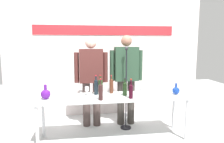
{
  "coord_description": "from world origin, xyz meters",
  "views": [
    {
      "loc": [
        -0.47,
        -3.21,
        1.57
      ],
      "look_at": [
        0.0,
        0.15,
        1.11
      ],
      "focal_mm": 32.63,
      "sensor_mm": 36.0,
      "label": 1
    }
  ],
  "objects_px": {
    "microphone_stand": "(126,102)",
    "presenter_right": "(126,74)",
    "wine_glass_right_1": "(159,88)",
    "wine_glass_right_4": "(139,87)",
    "wine_glass_right_0": "(142,90)",
    "wine_glass_right_2": "(162,85)",
    "wine_bottle_2": "(101,91)",
    "wine_bottle_5": "(111,85)",
    "decanter_blue_right": "(176,90)",
    "display_table": "(113,99)",
    "wine_glass_left_0": "(80,87)",
    "wine_bottle_4": "(131,90)",
    "wine_glass_left_2": "(87,89)",
    "decanter_blue_left": "(46,94)",
    "wine_glass_left_1": "(54,94)",
    "wine_bottle_3": "(96,86)",
    "presenter_left": "(91,76)",
    "wine_bottle_1": "(100,86)",
    "wine_bottle_0": "(125,88)",
    "wine_glass_right_3": "(155,89)"
  },
  "relations": [
    {
      "from": "display_table",
      "to": "wine_bottle_1",
      "type": "bearing_deg",
      "value": 139.54
    },
    {
      "from": "wine_glass_left_2",
      "to": "decanter_blue_left",
      "type": "bearing_deg",
      "value": -166.4
    },
    {
      "from": "wine_bottle_3",
      "to": "wine_glass_right_1",
      "type": "bearing_deg",
      "value": -3.52
    },
    {
      "from": "display_table",
      "to": "microphone_stand",
      "type": "xyz_separation_m",
      "value": [
        0.29,
        0.36,
        -0.16
      ]
    },
    {
      "from": "wine_glass_left_0",
      "to": "wine_bottle_3",
      "type": "bearing_deg",
      "value": -15.71
    },
    {
      "from": "decanter_blue_right",
      "to": "microphone_stand",
      "type": "distance_m",
      "value": 0.92
    },
    {
      "from": "display_table",
      "to": "presenter_right",
      "type": "distance_m",
      "value": 0.74
    },
    {
      "from": "wine_bottle_5",
      "to": "wine_glass_left_1",
      "type": "height_order",
      "value": "wine_bottle_5"
    },
    {
      "from": "wine_bottle_5",
      "to": "wine_glass_right_0",
      "type": "bearing_deg",
      "value": -26.08
    },
    {
      "from": "wine_bottle_5",
      "to": "wine_bottle_0",
      "type": "bearing_deg",
      "value": -43.29
    },
    {
      "from": "decanter_blue_right",
      "to": "wine_glass_right_1",
      "type": "relative_size",
      "value": 1.49
    },
    {
      "from": "wine_glass_left_2",
      "to": "presenter_left",
      "type": "bearing_deg",
      "value": 78.92
    },
    {
      "from": "microphone_stand",
      "to": "presenter_right",
      "type": "bearing_deg",
      "value": 78.57
    },
    {
      "from": "decanter_blue_right",
      "to": "wine_bottle_3",
      "type": "bearing_deg",
      "value": 172.85
    },
    {
      "from": "wine_bottle_1",
      "to": "microphone_stand",
      "type": "bearing_deg",
      "value": 21.24
    },
    {
      "from": "decanter_blue_right",
      "to": "wine_glass_right_2",
      "type": "relative_size",
      "value": 1.27
    },
    {
      "from": "presenter_left",
      "to": "wine_glass_right_2",
      "type": "xyz_separation_m",
      "value": [
        1.24,
        -0.38,
        -0.14
      ]
    },
    {
      "from": "presenter_right",
      "to": "wine_bottle_1",
      "type": "relative_size",
      "value": 5.32
    },
    {
      "from": "wine_bottle_2",
      "to": "display_table",
      "type": "bearing_deg",
      "value": 45.01
    },
    {
      "from": "wine_glass_right_0",
      "to": "wine_glass_right_4",
      "type": "distance_m",
      "value": 0.19
    },
    {
      "from": "wine_glass_left_0",
      "to": "presenter_right",
      "type": "bearing_deg",
      "value": 23.41
    },
    {
      "from": "decanter_blue_right",
      "to": "wine_glass_left_2",
      "type": "bearing_deg",
      "value": 174.1
    },
    {
      "from": "wine_bottle_2",
      "to": "wine_bottle_5",
      "type": "distance_m",
      "value": 0.46
    },
    {
      "from": "wine_bottle_2",
      "to": "microphone_stand",
      "type": "bearing_deg",
      "value": 48.44
    },
    {
      "from": "wine_glass_left_1",
      "to": "wine_bottle_4",
      "type": "bearing_deg",
      "value": 0.84
    },
    {
      "from": "wine_bottle_4",
      "to": "wine_glass_right_1",
      "type": "xyz_separation_m",
      "value": [
        0.55,
        0.25,
        -0.04
      ]
    },
    {
      "from": "wine_bottle_1",
      "to": "decanter_blue_right",
      "type": "bearing_deg",
      "value": -9.6
    },
    {
      "from": "presenter_right",
      "to": "wine_glass_right_2",
      "type": "xyz_separation_m",
      "value": [
        0.57,
        -0.38,
        -0.16
      ]
    },
    {
      "from": "wine_glass_right_2",
      "to": "microphone_stand",
      "type": "relative_size",
      "value": 0.1
    },
    {
      "from": "wine_glass_right_0",
      "to": "wine_glass_right_2",
      "type": "relative_size",
      "value": 0.96
    },
    {
      "from": "wine_bottle_4",
      "to": "wine_glass_right_2",
      "type": "bearing_deg",
      "value": 30.45
    },
    {
      "from": "wine_bottle_2",
      "to": "wine_glass_right_1",
      "type": "bearing_deg",
      "value": 15.42
    },
    {
      "from": "decanter_blue_left",
      "to": "wine_glass_left_0",
      "type": "bearing_deg",
      "value": 24.77
    },
    {
      "from": "wine_glass_left_1",
      "to": "wine_glass_right_2",
      "type": "height_order",
      "value": "wine_glass_right_2"
    },
    {
      "from": "wine_bottle_5",
      "to": "wine_glass_left_2",
      "type": "height_order",
      "value": "wine_bottle_5"
    },
    {
      "from": "wine_glass_left_1",
      "to": "wine_glass_right_1",
      "type": "height_order",
      "value": "wine_glass_left_1"
    },
    {
      "from": "wine_bottle_2",
      "to": "wine_glass_left_2",
      "type": "xyz_separation_m",
      "value": [
        -0.2,
        0.33,
        -0.04
      ]
    },
    {
      "from": "wine_bottle_3",
      "to": "wine_glass_right_0",
      "type": "relative_size",
      "value": 2.32
    },
    {
      "from": "wine_glass_left_2",
      "to": "microphone_stand",
      "type": "xyz_separation_m",
      "value": [
        0.72,
        0.25,
        -0.32
      ]
    },
    {
      "from": "wine_bottle_0",
      "to": "wine_glass_left_1",
      "type": "distance_m",
      "value": 1.12
    },
    {
      "from": "wine_glass_left_2",
      "to": "wine_glass_right_3",
      "type": "distance_m",
      "value": 1.15
    },
    {
      "from": "presenter_left",
      "to": "wine_glass_right_4",
      "type": "bearing_deg",
      "value": -28.64
    },
    {
      "from": "decanter_blue_left",
      "to": "wine_bottle_5",
      "type": "bearing_deg",
      "value": 12.18
    },
    {
      "from": "wine_glass_right_1",
      "to": "wine_glass_right_4",
      "type": "relative_size",
      "value": 0.91
    },
    {
      "from": "wine_bottle_5",
      "to": "wine_glass_left_0",
      "type": "bearing_deg",
      "value": 178.48
    },
    {
      "from": "decanter_blue_left",
      "to": "wine_glass_right_1",
      "type": "bearing_deg",
      "value": 3.13
    },
    {
      "from": "wine_glass_left_1",
      "to": "wine_glass_left_2",
      "type": "distance_m",
      "value": 0.58
    },
    {
      "from": "display_table",
      "to": "presenter_right",
      "type": "bearing_deg",
      "value": 59.76
    },
    {
      "from": "wine_glass_right_2",
      "to": "wine_glass_right_4",
      "type": "height_order",
      "value": "wine_glass_right_2"
    },
    {
      "from": "wine_glass_right_1",
      "to": "wine_glass_right_4",
      "type": "bearing_deg",
      "value": 166.37
    }
  ]
}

